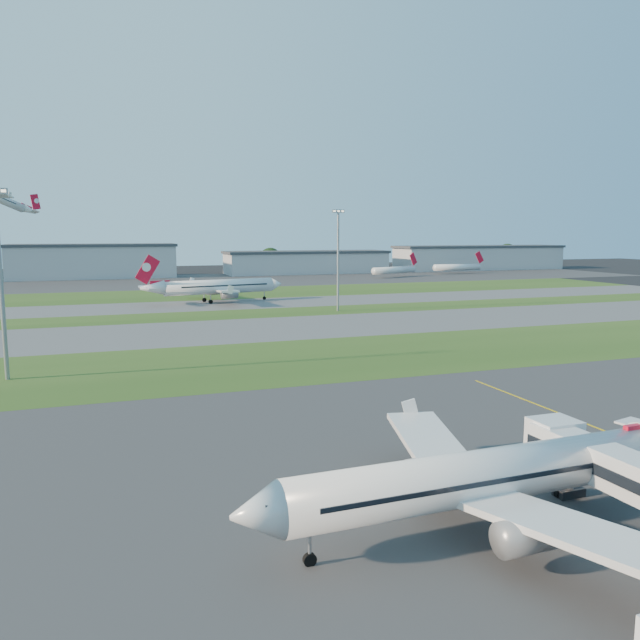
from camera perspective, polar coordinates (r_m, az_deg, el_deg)
name	(u,v)px	position (r m, az deg, el deg)	size (l,w,h in m)	color
ground	(620,461)	(62.07, 25.74, -11.55)	(700.00, 700.00, 0.00)	black
apron_near	(620,461)	(62.07, 25.74, -11.55)	(300.00, 70.00, 0.01)	#333335
grass_strip_a	(375,354)	(103.90, 5.03, -3.12)	(300.00, 34.00, 0.01)	#274617
taxiway_a	(311,326)	(134.19, -0.80, -0.58)	(300.00, 32.00, 0.01)	#515154
grass_strip_b	(280,312)	(157.86, -3.71, 0.69)	(300.00, 18.00, 0.01)	#274617
taxiway_b	(259,303)	(178.99, -5.62, 1.53)	(300.00, 26.00, 0.01)	#515154
grass_strip_c	(235,293)	(211.02, -7.77, 2.46)	(300.00, 40.00, 0.01)	#274617
apron_far	(206,280)	(269.85, -10.37, 3.59)	(400.00, 80.00, 0.01)	#333335
airliner_parked	(484,478)	(44.08, 14.81, -13.75)	(34.56, 29.31, 10.78)	silver
airliner_taxiing	(218,287)	(183.01, -9.28, 2.99)	(40.15, 33.79, 12.61)	silver
mini_jet_near	(394,270)	(286.52, 6.81, 4.56)	(27.38, 12.14, 9.48)	silver
mini_jet_far	(457,267)	(315.95, 12.45, 4.74)	(28.63, 4.07, 9.48)	silver
light_mast_west	(0,272)	(93.75, -27.21, 3.97)	(3.20, 0.70, 25.80)	gray
light_mast_centre	(338,253)	(159.52, 1.66, 6.12)	(3.20, 0.70, 25.80)	gray
hangar_west	(93,261)	(296.02, -20.01, 5.09)	(71.40, 23.00, 15.20)	#929599
hangar_east	(307,262)	(311.70, -1.22, 5.32)	(81.60, 23.00, 11.20)	#929599
hangar_far_east	(479,257)	(355.82, 14.34, 5.56)	(96.90, 23.00, 13.20)	#929599
tree_mid_west	(150,263)	(307.89, -15.31, 5.04)	(9.90, 9.90, 10.80)	black
tree_mid_east	(270,259)	(320.79, -4.56, 5.58)	(11.55, 11.55, 12.60)	black
tree_east	(404,258)	(345.94, 7.68, 5.60)	(10.45, 10.45, 11.40)	black
tree_far_east	(507,254)	(386.07, 16.74, 5.76)	(12.65, 12.65, 13.80)	black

